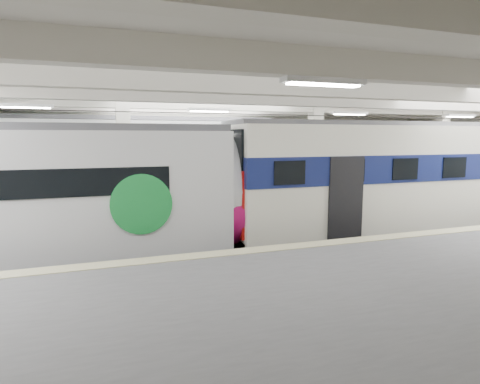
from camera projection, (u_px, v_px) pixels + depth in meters
name	position (u px, v px, depth m)	size (l,w,h in m)	color
station_hall	(244.00, 162.00, 11.39)	(36.00, 24.00, 5.75)	black
modern_emu	(58.00, 201.00, 11.52)	(13.36, 2.76, 4.33)	silver
older_rer	(398.00, 179.00, 15.39)	(13.71, 3.03, 4.51)	white
far_train	(96.00, 172.00, 16.95)	(15.32, 3.51, 4.81)	silver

